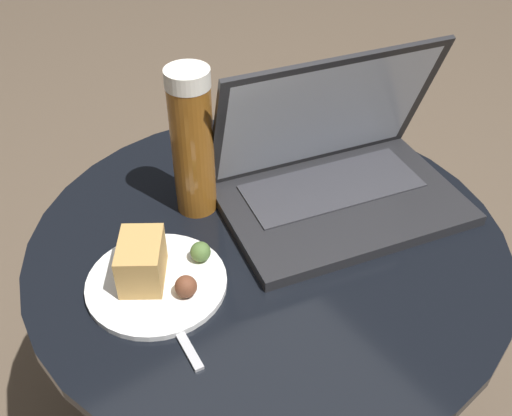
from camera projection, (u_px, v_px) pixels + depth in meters
The scene contains 5 objects.
table at pixel (267, 307), 1.01m from camera, with size 0.72×0.72×0.53m.
laptop at pixel (336, 174), 0.95m from camera, with size 0.42×0.32×0.25m.
beer_glass at pixel (192, 143), 0.89m from camera, with size 0.07×0.07×0.24m.
snack_plate at pixel (153, 273), 0.82m from camera, with size 0.20×0.20×0.07m.
fork at pixel (168, 312), 0.79m from camera, with size 0.04×0.18×0.00m.
Camera 1 is at (-0.41, -0.53, 1.14)m, focal length 42.00 mm.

